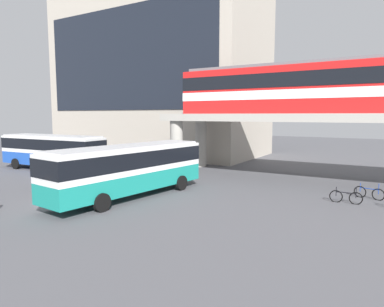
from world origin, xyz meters
name	(u,v)px	position (x,y,z in m)	size (l,w,h in m)	color
ground_plane	(164,177)	(0.00, 10.00, 0.00)	(120.00, 120.00, 0.00)	#515156
station_building	(159,74)	(-11.23, 25.01, 10.50)	(26.79, 13.43, 20.99)	#B2A899
elevated_platform	(371,124)	(14.57, 14.60, 4.45)	(32.21, 5.99, 5.17)	#ADA89E
train	(343,86)	(12.61, 14.60, 7.14)	(25.49, 2.96, 3.84)	red
bus_main	(129,165)	(2.13, 3.32, 1.99)	(3.83, 11.26, 3.22)	teal
bus_secondary	(52,149)	(-11.10, 7.88, 1.99)	(11.14, 3.09, 3.22)	#1E4CB2
bicycle_blue	(369,193)	(14.90, 10.41, 0.36)	(1.74, 0.56, 1.04)	black
bicycle_black	(346,197)	(13.82, 8.54, 0.36)	(1.79, 0.11, 1.04)	black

